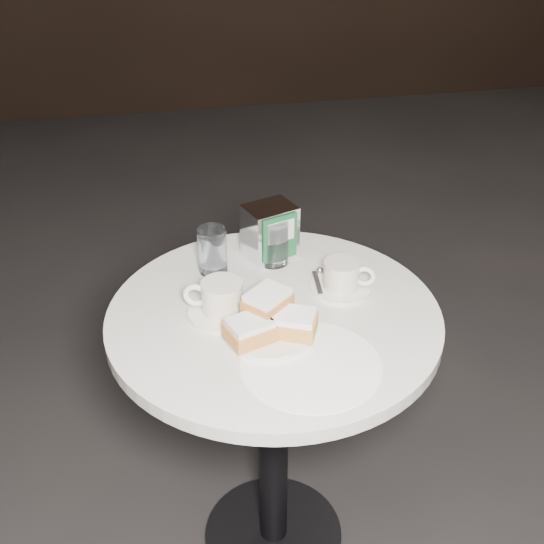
{
  "coord_description": "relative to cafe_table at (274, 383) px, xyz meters",
  "views": [
    {
      "loc": [
        -0.23,
        -1.14,
        1.57
      ],
      "look_at": [
        0.0,
        0.02,
        0.83
      ],
      "focal_mm": 45.0,
      "sensor_mm": 36.0,
      "label": 1
    }
  ],
  "objects": [
    {
      "name": "napkin_dispenser",
      "position": [
        0.04,
        0.22,
        0.26
      ],
      "size": [
        0.13,
        0.12,
        0.13
      ],
      "rotation": [
        0.0,
        0.0,
        0.33
      ],
      "color": "white",
      "rests_on": "cafe_table"
    },
    {
      "name": "cafe_table",
      "position": [
        0.0,
        0.0,
        0.0
      ],
      "size": [
        0.7,
        0.7,
        0.74
      ],
      "color": "black",
      "rests_on": "ground"
    },
    {
      "name": "water_glass_left",
      "position": [
        -0.1,
        0.19,
        0.25
      ],
      "size": [
        0.08,
        0.08,
        0.11
      ],
      "rotation": [
        0.0,
        0.0,
        -0.31
      ],
      "color": "white",
      "rests_on": "cafe_table"
    },
    {
      "name": "sugar_spill",
      "position": [
        0.03,
        -0.18,
        0.2
      ],
      "size": [
        0.28,
        0.28,
        0.0
      ],
      "primitive_type": "cylinder",
      "rotation": [
        0.0,
        0.0,
        0.05
      ],
      "color": "white",
      "rests_on": "cafe_table"
    },
    {
      "name": "water_glass_right",
      "position": [
        0.04,
        0.2,
        0.25
      ],
      "size": [
        0.09,
        0.09,
        0.11
      ],
      "rotation": [
        0.0,
        0.0,
        0.37
      ],
      "color": "white",
      "rests_on": "cafe_table"
    },
    {
      "name": "beignet_plate",
      "position": [
        -0.02,
        -0.08,
        0.23
      ],
      "size": [
        0.19,
        0.18,
        0.09
      ],
      "rotation": [
        0.0,
        0.0,
        0.02
      ],
      "color": "silver",
      "rests_on": "cafe_table"
    },
    {
      "name": "coffee_cup_right",
      "position": [
        0.16,
        0.05,
        0.23
      ],
      "size": [
        0.17,
        0.17,
        0.07
      ],
      "rotation": [
        0.0,
        0.0,
        -0.37
      ],
      "color": "silver",
      "rests_on": "cafe_table"
    },
    {
      "name": "ground",
      "position": [
        0.0,
        0.0,
        -0.55
      ],
      "size": [
        7.0,
        7.0,
        0.0
      ],
      "primitive_type": "plane",
      "color": "black",
      "rests_on": "ground"
    },
    {
      "name": "coffee_cup_left",
      "position": [
        -0.11,
        0.01,
        0.23
      ],
      "size": [
        0.18,
        0.18,
        0.08
      ],
      "rotation": [
        0.0,
        0.0,
        -0.29
      ],
      "color": "white",
      "rests_on": "cafe_table"
    }
  ]
}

